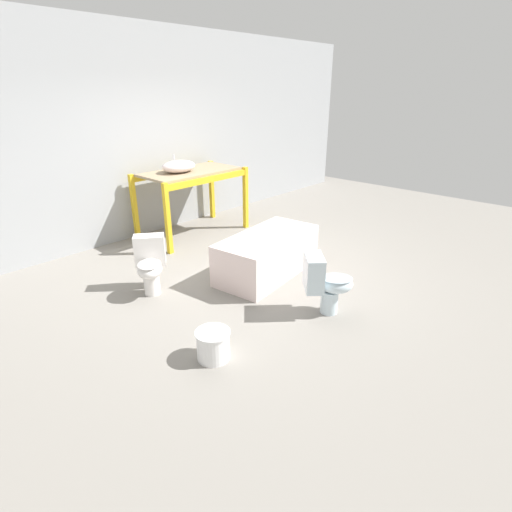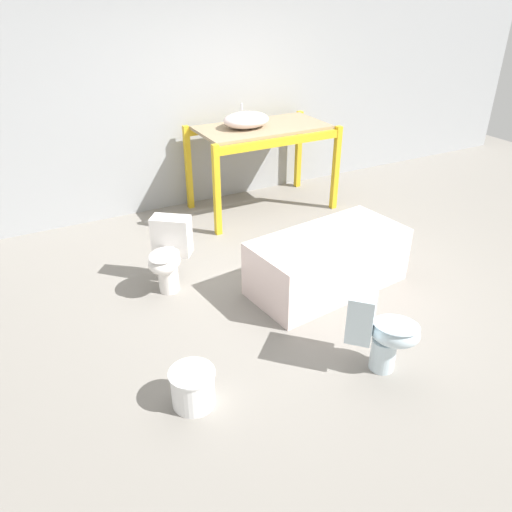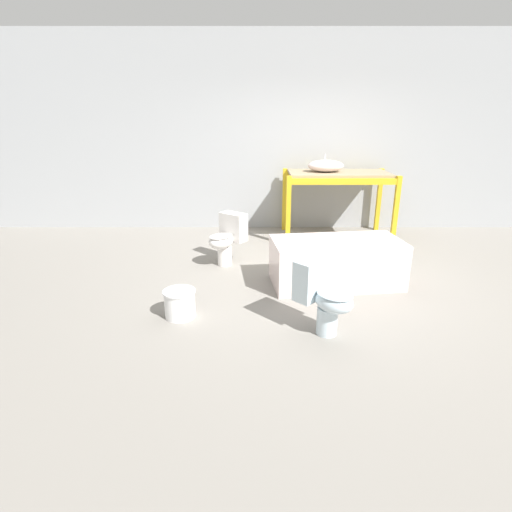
# 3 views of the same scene
# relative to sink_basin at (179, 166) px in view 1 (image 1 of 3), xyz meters

# --- Properties ---
(ground_plane) EXTENTS (12.00, 12.00, 0.00)m
(ground_plane) POSITION_rel_sink_basin_xyz_m (-0.33, -1.76, -1.15)
(ground_plane) COLOR gray
(warehouse_wall_rear) EXTENTS (10.80, 0.08, 3.20)m
(warehouse_wall_rear) POSITION_rel_sink_basin_xyz_m (-0.33, 0.62, 0.45)
(warehouse_wall_rear) COLOR #9EA0A3
(warehouse_wall_rear) RESTS_ON ground_plane
(shelving_rack) EXTENTS (1.70, 0.95, 1.06)m
(shelving_rack) POSITION_rel_sink_basin_xyz_m (0.21, -0.02, -0.25)
(shelving_rack) COLOR gold
(shelving_rack) RESTS_ON ground_plane
(sink_basin) EXTENTS (0.56, 0.42, 0.27)m
(sink_basin) POSITION_rel_sink_basin_xyz_m (0.00, 0.00, 0.00)
(sink_basin) COLOR silver
(sink_basin) RESTS_ON shelving_rack
(bathtub_main) EXTENTS (1.56, 0.88, 0.54)m
(bathtub_main) POSITION_rel_sink_basin_xyz_m (-0.15, -1.98, -0.84)
(bathtub_main) COLOR silver
(bathtub_main) RESTS_ON ground_plane
(toilet_near) EXTENTS (0.57, 0.61, 0.68)m
(toilet_near) POSITION_rel_sink_basin_xyz_m (-1.48, -1.30, -0.78)
(toilet_near) COLOR white
(toilet_near) RESTS_ON ground_plane
(toilet_far) EXTENTS (0.60, 0.60, 0.68)m
(toilet_far) POSITION_rel_sink_basin_xyz_m (-0.49, -3.10, -0.78)
(toilet_far) COLOR silver
(toilet_far) RESTS_ON ground_plane
(bucket_white) EXTENTS (0.32, 0.32, 0.28)m
(bucket_white) POSITION_rel_sink_basin_xyz_m (-1.85, -2.81, -1.01)
(bucket_white) COLOR white
(bucket_white) RESTS_ON ground_plane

